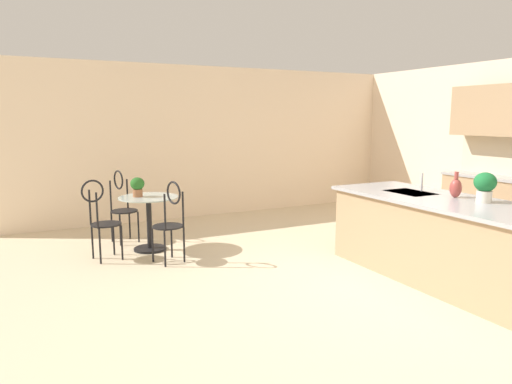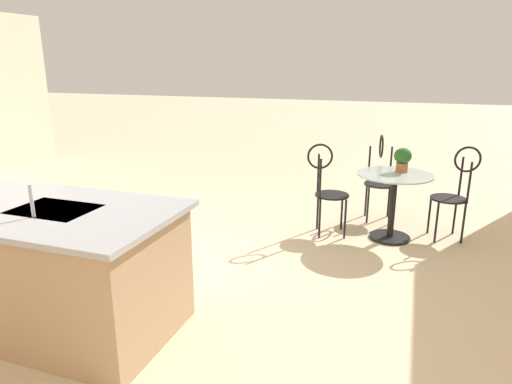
% 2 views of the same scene
% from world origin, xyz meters
% --- Properties ---
extents(ground_plane, '(40.00, 40.00, 0.00)m').
position_xyz_m(ground_plane, '(0.00, 0.00, 0.00)').
color(ground_plane, beige).
extents(kitchen_island, '(2.80, 1.06, 0.92)m').
position_xyz_m(kitchen_island, '(0.30, 0.85, 0.46)').
color(kitchen_island, tan).
rests_on(kitchen_island, ground).
extents(bistro_table, '(0.80, 0.80, 0.74)m').
position_xyz_m(bistro_table, '(-2.40, -1.75, 0.45)').
color(bistro_table, black).
rests_on(bistro_table, ground).
extents(chair_near_window, '(0.52, 0.47, 1.04)m').
position_xyz_m(chair_near_window, '(-1.69, -1.67, 0.57)').
color(chair_near_window, black).
rests_on(chair_near_window, ground).
extents(chair_by_island, '(0.52, 0.46, 1.04)m').
position_xyz_m(chair_by_island, '(-3.02, -1.98, 0.57)').
color(chair_by_island, black).
rests_on(chair_by_island, ground).
extents(chair_toward_desk, '(0.44, 0.51, 1.04)m').
position_xyz_m(chair_toward_desk, '(-2.20, -2.41, 0.57)').
color(chair_toward_desk, black).
rests_on(chair_toward_desk, ground).
extents(sink_faucet, '(0.02, 0.02, 0.22)m').
position_xyz_m(sink_faucet, '(-0.25, 1.03, 1.03)').
color(sink_faucet, '#B2B5BA').
rests_on(sink_faucet, kitchen_island).
extents(potted_plant_on_table, '(0.19, 0.19, 0.26)m').
position_xyz_m(potted_plant_on_table, '(-2.46, -1.88, 0.89)').
color(potted_plant_on_table, '#9E603D').
rests_on(potted_plant_on_table, bistro_table).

